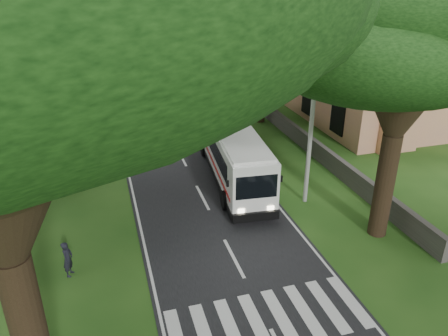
{
  "coord_description": "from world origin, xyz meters",
  "views": [
    {
      "loc": [
        -5.04,
        -13.57,
        12.12
      ],
      "look_at": [
        1.01,
        7.02,
        2.2
      ],
      "focal_mm": 35.0,
      "sensor_mm": 36.0,
      "label": 1
    }
  ],
  "objects_px": {
    "distant_car_c": "(145,48)",
    "distant_car_b": "(120,47)",
    "church": "(357,54)",
    "pedestrian": "(68,259)",
    "pole_far": "(174,32)",
    "pole_near": "(311,132)",
    "coach_bus": "(232,149)",
    "distant_car_a": "(116,70)",
    "pole_mid": "(213,61)"
  },
  "relations": [
    {
      "from": "church",
      "to": "pole_mid",
      "type": "height_order",
      "value": "church"
    },
    {
      "from": "pole_mid",
      "to": "coach_bus",
      "type": "relative_size",
      "value": 0.68
    },
    {
      "from": "church",
      "to": "pedestrian",
      "type": "relative_size",
      "value": 14.61
    },
    {
      "from": "pole_mid",
      "to": "coach_bus",
      "type": "distance_m",
      "value": 16.19
    },
    {
      "from": "pole_far",
      "to": "coach_bus",
      "type": "relative_size",
      "value": 0.68
    },
    {
      "from": "church",
      "to": "distant_car_c",
      "type": "relative_size",
      "value": 5.1
    },
    {
      "from": "pole_far",
      "to": "church",
      "type": "bearing_deg",
      "value": -63.18
    },
    {
      "from": "church",
      "to": "pedestrian",
      "type": "height_order",
      "value": "church"
    },
    {
      "from": "pole_near",
      "to": "coach_bus",
      "type": "distance_m",
      "value": 5.74
    },
    {
      "from": "pole_near",
      "to": "church",
      "type": "bearing_deg",
      "value": 51.5
    },
    {
      "from": "church",
      "to": "pedestrian",
      "type": "distance_m",
      "value": 31.45
    },
    {
      "from": "pole_mid",
      "to": "pedestrian",
      "type": "distance_m",
      "value": 26.54
    },
    {
      "from": "church",
      "to": "distant_car_b",
      "type": "xyz_separation_m",
      "value": [
        -18.85,
        36.18,
        -4.14
      ]
    },
    {
      "from": "pole_far",
      "to": "pedestrian",
      "type": "bearing_deg",
      "value": -106.34
    },
    {
      "from": "distant_car_a",
      "to": "pole_far",
      "type": "bearing_deg",
      "value": -153.14
    },
    {
      "from": "distant_car_c",
      "to": "pedestrian",
      "type": "distance_m",
      "value": 53.48
    },
    {
      "from": "coach_bus",
      "to": "distant_car_c",
      "type": "bearing_deg",
      "value": 94.96
    },
    {
      "from": "pole_far",
      "to": "distant_car_b",
      "type": "relative_size",
      "value": 1.78
    },
    {
      "from": "distant_car_b",
      "to": "distant_car_c",
      "type": "xyz_separation_m",
      "value": [
        3.53,
        -2.23,
        -0.06
      ]
    },
    {
      "from": "church",
      "to": "pole_near",
      "type": "relative_size",
      "value": 3.0
    },
    {
      "from": "church",
      "to": "coach_bus",
      "type": "xyz_separation_m",
      "value": [
        -15.41,
        -11.28,
        -3.06
      ]
    },
    {
      "from": "distant_car_c",
      "to": "distant_car_b",
      "type": "bearing_deg",
      "value": -22.48
    },
    {
      "from": "church",
      "to": "distant_car_c",
      "type": "distance_m",
      "value": 37.48
    },
    {
      "from": "pole_far",
      "to": "distant_car_b",
      "type": "height_order",
      "value": "pole_far"
    },
    {
      "from": "distant_car_b",
      "to": "distant_car_c",
      "type": "distance_m",
      "value": 4.17
    },
    {
      "from": "coach_bus",
      "to": "pedestrian",
      "type": "xyz_separation_m",
      "value": [
        -9.59,
        -7.37,
        -1.03
      ]
    },
    {
      "from": "pole_mid",
      "to": "distant_car_b",
      "type": "height_order",
      "value": "pole_mid"
    },
    {
      "from": "pole_near",
      "to": "pole_mid",
      "type": "distance_m",
      "value": 20.0
    },
    {
      "from": "church",
      "to": "pole_near",
      "type": "distance_m",
      "value": 19.88
    },
    {
      "from": "pole_far",
      "to": "pedestrian",
      "type": "height_order",
      "value": "pole_far"
    },
    {
      "from": "pole_near",
      "to": "pedestrian",
      "type": "distance_m",
      "value": 13.44
    },
    {
      "from": "church",
      "to": "distant_car_b",
      "type": "height_order",
      "value": "church"
    },
    {
      "from": "pole_near",
      "to": "coach_bus",
      "type": "xyz_separation_m",
      "value": [
        -3.04,
        4.27,
        -2.33
      ]
    },
    {
      "from": "church",
      "to": "pedestrian",
      "type": "bearing_deg",
      "value": -143.28
    },
    {
      "from": "pole_near",
      "to": "distant_car_c",
      "type": "relative_size",
      "value": 1.7
    },
    {
      "from": "pole_mid",
      "to": "pedestrian",
      "type": "relative_size",
      "value": 4.87
    },
    {
      "from": "church",
      "to": "distant_car_a",
      "type": "distance_m",
      "value": 28.65
    },
    {
      "from": "coach_bus",
      "to": "pole_near",
      "type": "bearing_deg",
      "value": -49.44
    },
    {
      "from": "church",
      "to": "pole_far",
      "type": "xyz_separation_m",
      "value": [
        -12.36,
        24.45,
        -0.73
      ]
    },
    {
      "from": "coach_bus",
      "to": "pole_mid",
      "type": "bearing_deg",
      "value": 84.12
    },
    {
      "from": "coach_bus",
      "to": "distant_car_c",
      "type": "relative_size",
      "value": 2.52
    },
    {
      "from": "pole_mid",
      "to": "distant_car_a",
      "type": "xyz_separation_m",
      "value": [
        -8.17,
        15.07,
        -3.51
      ]
    },
    {
      "from": "church",
      "to": "pole_far",
      "type": "height_order",
      "value": "church"
    },
    {
      "from": "church",
      "to": "coach_bus",
      "type": "distance_m",
      "value": 19.34
    },
    {
      "from": "distant_car_b",
      "to": "pole_near",
      "type": "bearing_deg",
      "value": -70.98
    },
    {
      "from": "distant_car_a",
      "to": "distant_car_c",
      "type": "height_order",
      "value": "distant_car_c"
    },
    {
      "from": "pole_near",
      "to": "coach_bus",
      "type": "relative_size",
      "value": 0.68
    },
    {
      "from": "church",
      "to": "distant_car_b",
      "type": "bearing_deg",
      "value": 117.52
    },
    {
      "from": "distant_car_b",
      "to": "pole_mid",
      "type": "bearing_deg",
      "value": -66.57
    },
    {
      "from": "church",
      "to": "pedestrian",
      "type": "xyz_separation_m",
      "value": [
        -25.0,
        -18.65,
        -4.09
      ]
    }
  ]
}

